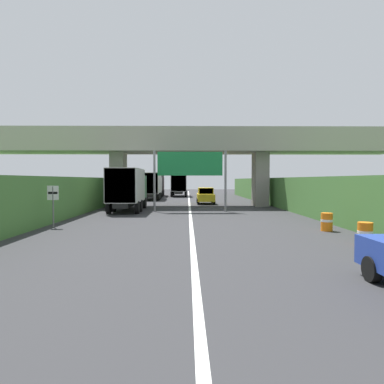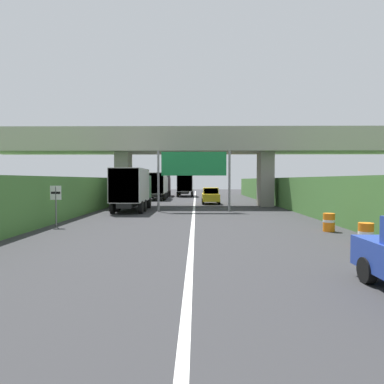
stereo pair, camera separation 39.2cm
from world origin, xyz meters
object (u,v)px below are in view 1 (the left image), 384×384
Objects in this scene: overhead_highway_sign at (190,167)px; truck_green at (128,187)px; speed_limit_sign at (53,200)px; car_yellow at (206,196)px; construction_barrel_5 at (327,222)px; construction_barrel_4 at (365,234)px; truck_white at (152,185)px; truck_black at (156,184)px; truck_red at (179,184)px.

overhead_highway_sign is 0.81× the size of truck_green.
speed_limit_sign is 9.91m from truck_green.
car_yellow reaches higher than construction_barrel_5.
car_yellow reaches higher than construction_barrel_4.
construction_barrel_4 is (11.74, -14.88, -1.47)m from truck_green.
construction_barrel_5 is at bearing -75.64° from car_yellow.
truck_white is 8.11× the size of construction_barrel_4.
truck_black is at bearing 112.29° from car_yellow.
truck_red is at bearing 81.99° from truck_green.
truck_white is (-3.36, -8.70, 0.00)m from truck_red.
truck_black is 1.78× the size of car_yellow.
speed_limit_sign is at bearing -103.73° from truck_green.
truck_white and truck_black have the same top height.
construction_barrel_5 is (11.60, -27.62, -1.47)m from truck_white.
speed_limit_sign reaches higher than construction_barrel_4.
truck_red is at bearing 68.87° from truck_white.
speed_limit_sign is 2.48× the size of construction_barrel_5.
truck_green is 16.26m from construction_barrel_5.
truck_green is 8.11× the size of construction_barrel_4.
truck_red reaches higher than speed_limit_sign.
overhead_highway_sign is at bearing -78.73° from truck_black.
overhead_highway_sign is 0.81× the size of truck_red.
construction_barrel_4 is at bearing -65.00° from overhead_highway_sign.
truck_black is 41.82m from construction_barrel_4.
overhead_highway_sign is 0.81× the size of truck_white.
truck_red is at bearing 101.54° from construction_barrel_4.
speed_limit_sign is 20.28m from car_yellow.
overhead_highway_sign is 6.53× the size of construction_barrel_5.
construction_barrel_5 is (6.74, -10.56, -3.11)m from overhead_highway_sign.
speed_limit_sign is at bearing -93.73° from truck_black.
overhead_highway_sign is at bearing -6.01° from truck_green.
truck_red is 17.09m from car_yellow.
truck_red is 1.00× the size of truck_black.
truck_green is at bearing 136.75° from construction_barrel_5.
construction_barrel_5 is at bearing -71.90° from truck_black.
speed_limit_sign is 15.07m from construction_barrel_4.
truck_white is at bearing -88.23° from truck_black.
overhead_highway_sign is at bearing -100.86° from car_yellow.
truck_white reaches higher than car_yellow.
overhead_highway_sign is 16.13m from construction_barrel_4.
truck_red is 8.11× the size of construction_barrel_4.
truck_black is at bearing 91.77° from truck_white.
truck_white reaches higher than construction_barrel_5.
truck_red is at bearing 93.33° from overhead_highway_sign.
truck_white reaches higher than construction_barrel_4.
construction_barrel_4 is at bearing -69.81° from truck_white.
construction_barrel_4 is at bearing -73.57° from truck_black.
truck_black is (-5.13, 25.74, -1.63)m from overhead_highway_sign.
overhead_highway_sign is at bearing 122.55° from construction_barrel_5.
construction_barrel_5 is (14.14, -1.48, -1.02)m from speed_limit_sign.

